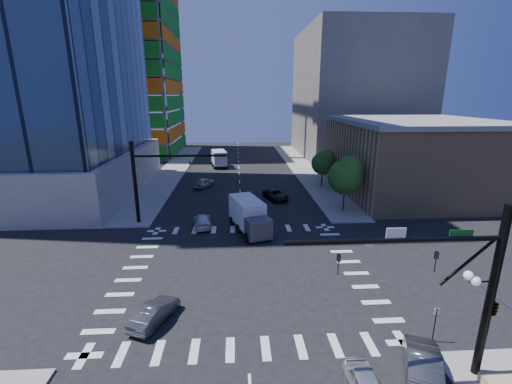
{
  "coord_description": "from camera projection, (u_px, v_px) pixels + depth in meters",
  "views": [
    {
      "loc": [
        -0.49,
        -25.13,
        13.74
      ],
      "look_at": [
        1.44,
        8.0,
        4.39
      ],
      "focal_mm": 24.0,
      "sensor_mm": 36.0,
      "label": 1
    }
  ],
  "objects": [
    {
      "name": "car_nb_right",
      "position": [
        423.0,
        371.0,
        16.73
      ],
      "size": [
        3.18,
        4.82,
        1.5
      ],
      "primitive_type": "imported",
      "rotation": [
        0.0,
        0.0,
        -0.39
      ],
      "color": "#48484D",
      "rests_on": "ground"
    },
    {
      "name": "box_truck_near",
      "position": [
        250.0,
        219.0,
        35.41
      ],
      "size": [
        4.42,
        6.81,
        3.3
      ],
      "rotation": [
        0.0,
        0.0,
        0.3
      ],
      "color": "black",
      "rests_on": "ground"
    },
    {
      "name": "commercial_building",
      "position": [
        414.0,
        157.0,
        49.0
      ],
      "size": [
        20.5,
        22.5,
        10.6
      ],
      "color": "tan",
      "rests_on": "ground"
    },
    {
      "name": "tree_south",
      "position": [
        347.0,
        175.0,
        40.69
      ],
      "size": [
        4.16,
        4.16,
        6.82
      ],
      "color": "#382316",
      "rests_on": "sidewalk_ne"
    },
    {
      "name": "sidewalk_nw",
      "position": [
        174.0,
        170.0,
        65.61
      ],
      "size": [
        5.0,
        60.0,
        0.15
      ],
      "primitive_type": "cube",
      "color": "gray",
      "rests_on": "ground"
    },
    {
      "name": "road_markings",
      "position": [
        244.0,
        270.0,
        27.9
      ],
      "size": [
        20.0,
        20.0,
        0.01
      ],
      "primitive_type": "cube",
      "color": "silver",
      "rests_on": "ground"
    },
    {
      "name": "car_nb_far",
      "position": [
        276.0,
        195.0,
        46.85
      ],
      "size": [
        3.61,
        5.27,
        1.34
      ],
      "primitive_type": "imported",
      "rotation": [
        0.0,
        0.0,
        0.32
      ],
      "color": "black",
      "rests_on": "ground"
    },
    {
      "name": "car_sb_mid",
      "position": [
        204.0,
        183.0,
        53.06
      ],
      "size": [
        3.4,
        4.75,
        1.5
      ],
      "primitive_type": "imported",
      "rotation": [
        0.0,
        0.0,
        2.73
      ],
      "color": "#ACAEB3",
      "rests_on": "ground"
    },
    {
      "name": "sidewalk_ne",
      "position": [
        303.0,
        168.0,
        67.01
      ],
      "size": [
        5.0,
        60.0,
        0.15
      ],
      "primitive_type": "cube",
      "color": "gray",
      "rests_on": "ground"
    },
    {
      "name": "signal_mast_se",
      "position": [
        474.0,
        288.0,
        16.09
      ],
      "size": [
        10.51,
        2.48,
        9.0
      ],
      "color": "black",
      "rests_on": "sidewalk_se"
    },
    {
      "name": "tree_north",
      "position": [
        324.0,
        162.0,
        52.43
      ],
      "size": [
        3.54,
        3.52,
        5.78
      ],
      "color": "#382316",
      "rests_on": "sidewalk_ne"
    },
    {
      "name": "bg_building_ne",
      "position": [
        355.0,
        95.0,
        78.46
      ],
      "size": [
        24.0,
        30.0,
        28.0
      ],
      "primitive_type": "cube",
      "color": "#635D59",
      "rests_on": "ground"
    },
    {
      "name": "ground",
      "position": [
        244.0,
        270.0,
        27.9
      ],
      "size": [
        160.0,
        160.0,
        0.0
      ],
      "primitive_type": "plane",
      "color": "black",
      "rests_on": "ground"
    },
    {
      "name": "construction_building",
      "position": [
        118.0,
        47.0,
        79.18
      ],
      "size": [
        25.16,
        34.5,
        70.6
      ],
      "color": "slate",
      "rests_on": "ground"
    },
    {
      "name": "box_truck_far",
      "position": [
        219.0,
        159.0,
        68.78
      ],
      "size": [
        3.76,
        6.66,
        3.3
      ],
      "rotation": [
        0.0,
        0.0,
        3.32
      ],
      "color": "black",
      "rests_on": "ground"
    },
    {
      "name": "car_sb_cross",
      "position": [
        154.0,
        313.0,
        21.42
      ],
      "size": [
        2.78,
        4.14,
        1.29
      ],
      "primitive_type": "imported",
      "rotation": [
        0.0,
        0.0,
        2.74
      ],
      "color": "#4D4C52",
      "rests_on": "ground"
    },
    {
      "name": "signal_mast_nw",
      "position": [
        148.0,
        175.0,
        36.9
      ],
      "size": [
        10.2,
        0.4,
        9.0
      ],
      "color": "black",
      "rests_on": "sidewalk_nw"
    },
    {
      "name": "car_sb_near",
      "position": [
        202.0,
        221.0,
        37.21
      ],
      "size": [
        2.33,
        4.62,
        1.29
      ],
      "primitive_type": "imported",
      "rotation": [
        0.0,
        0.0,
        3.26
      ],
      "color": "silver",
      "rests_on": "ground"
    },
    {
      "name": "no_parking_sign",
      "position": [
        435.0,
        321.0,
        19.48
      ],
      "size": [
        0.3,
        0.06,
        2.2
      ],
      "color": "black",
      "rests_on": "ground"
    }
  ]
}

